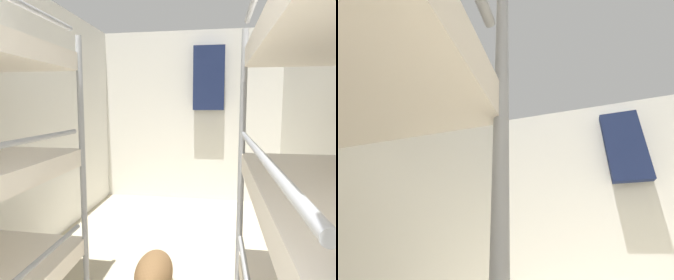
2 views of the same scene
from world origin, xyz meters
TOP-DOWN VIEW (x-y plane):
  - wall_back at (0.00, 4.76)m, footprint 2.74×0.06m
  - duffel_bag at (-0.06, 2.39)m, footprint 0.29×0.50m
  - hanging_coat at (0.27, 4.61)m, footprint 0.44×0.12m

SIDE VIEW (x-z plane):
  - duffel_bag at x=-0.06m, z-range 0.00..0.29m
  - wall_back at x=0.00m, z-range 0.00..2.52m
  - hanging_coat at x=0.27m, z-range 1.37..2.27m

